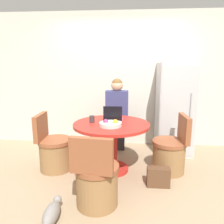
{
  "coord_description": "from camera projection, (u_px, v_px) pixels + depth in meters",
  "views": [
    {
      "loc": [
        0.25,
        -2.9,
        1.58
      ],
      "look_at": [
        -0.01,
        0.31,
        0.9
      ],
      "focal_mm": 35.0,
      "sensor_mm": 36.0,
      "label": 1
    }
  ],
  "objects": [
    {
      "name": "ground_plane",
      "position": [
        111.0,
        177.0,
        3.18
      ],
      "size": [
        12.0,
        12.0,
        0.0
      ],
      "primitive_type": "plane",
      "color": "#9E8466"
    },
    {
      "name": "wall_back",
      "position": [
        117.0,
        80.0,
        4.34
      ],
      "size": [
        7.0,
        0.06,
        2.6
      ],
      "color": "beige",
      "rests_on": "ground_plane"
    },
    {
      "name": "refrigerator",
      "position": [
        174.0,
        109.0,
        3.97
      ],
      "size": [
        0.62,
        0.71,
        1.64
      ],
      "color": "silver",
      "rests_on": "ground_plane"
    },
    {
      "name": "dining_table",
      "position": [
        111.0,
        137.0,
        3.27
      ],
      "size": [
        1.13,
        1.13,
        0.75
      ],
      "color": "#B2261E",
      "rests_on": "ground_plane"
    },
    {
      "name": "chair_right_side",
      "position": [
        170.0,
        153.0,
        3.29
      ],
      "size": [
        0.51,
        0.51,
        0.88
      ],
      "rotation": [
        0.0,
        0.0,
        -1.53
      ],
      "color": "olive",
      "rests_on": "ground_plane"
    },
    {
      "name": "chair_left_side",
      "position": [
        54.0,
        151.0,
        3.36
      ],
      "size": [
        0.51,
        0.51,
        0.88
      ],
      "rotation": [
        0.0,
        0.0,
        1.61
      ],
      "color": "olive",
      "rests_on": "ground_plane"
    },
    {
      "name": "chair_near_camera",
      "position": [
        96.0,
        182.0,
        2.47
      ],
      "size": [
        0.51,
        0.52,
        0.88
      ],
      "rotation": [
        0.0,
        0.0,
        3.03
      ],
      "color": "olive",
      "rests_on": "ground_plane"
    },
    {
      "name": "person_seated",
      "position": [
        117.0,
        112.0,
        4.0
      ],
      "size": [
        0.4,
        0.37,
        1.37
      ],
      "rotation": [
        0.0,
        0.0,
        3.14
      ],
      "color": "#2D2D38",
      "rests_on": "ground_plane"
    },
    {
      "name": "laptop",
      "position": [
        113.0,
        117.0,
        3.38
      ],
      "size": [
        0.29,
        0.24,
        0.24
      ],
      "rotation": [
        0.0,
        0.0,
        3.14
      ],
      "color": "#B7B7BC",
      "rests_on": "dining_table"
    },
    {
      "name": "fruit_bowl",
      "position": [
        111.0,
        124.0,
        3.07
      ],
      "size": [
        0.31,
        0.31,
        0.1
      ],
      "color": "beige",
      "rests_on": "dining_table"
    },
    {
      "name": "coffee_cup",
      "position": [
        92.0,
        119.0,
        3.27
      ],
      "size": [
        0.08,
        0.08,
        0.1
      ],
      "color": "#383333",
      "rests_on": "dining_table"
    },
    {
      "name": "cat",
      "position": [
        52.0,
        213.0,
        2.26
      ],
      "size": [
        0.16,
        0.48,
        0.18
      ],
      "rotation": [
        0.0,
        0.0,
        1.58
      ],
      "color": "gray",
      "rests_on": "ground_plane"
    },
    {
      "name": "handbag",
      "position": [
        158.0,
        177.0,
        2.91
      ],
      "size": [
        0.3,
        0.14,
        0.26
      ],
      "color": "brown",
      "rests_on": "ground_plane"
    }
  ]
}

